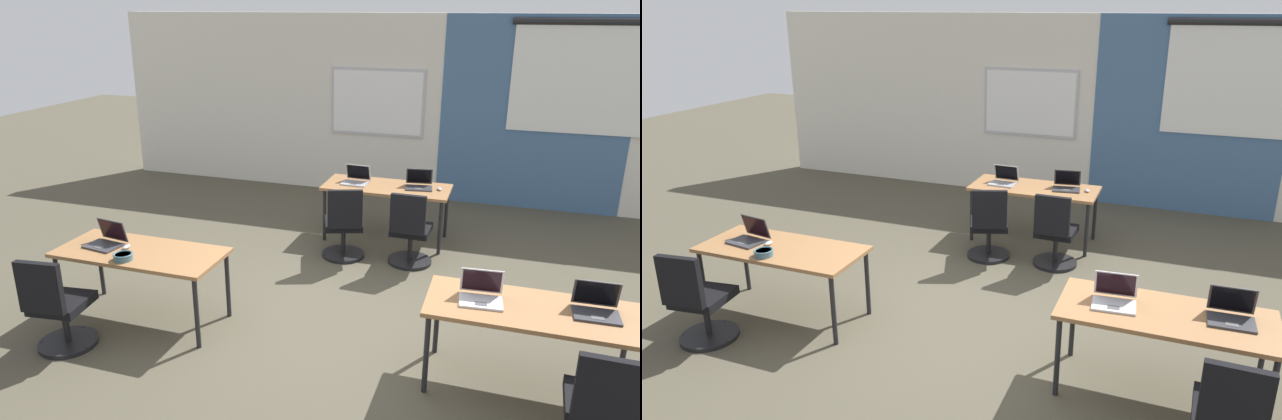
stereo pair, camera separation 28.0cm
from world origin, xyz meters
TOP-DOWN VIEW (x-y plane):
  - ground_plane at (0.00, 0.00)m, footprint 24.00×24.00m
  - back_wall_assembly at (0.05, 4.20)m, footprint 10.00×0.27m
  - desk_near_left at (-1.75, -0.60)m, footprint 1.60×0.70m
  - desk_near_right at (1.75, -0.60)m, footprint 1.60×0.70m
  - desk_far_center at (0.00, 2.20)m, footprint 1.60×0.70m
  - laptop_near_right_inner at (1.37, -0.59)m, footprint 0.35×0.31m
  - laptop_far_left at (-0.41, 2.20)m, footprint 0.34×0.32m
  - chair_far_left at (-0.34, 1.41)m, footprint 0.56×0.61m
  - laptop_far_right at (0.40, 2.26)m, footprint 0.37×0.35m
  - mouse_far_right at (0.66, 2.23)m, footprint 0.09×0.11m
  - chair_far_right at (0.45, 1.47)m, footprint 0.52×0.54m
  - laptop_near_right_end at (2.20, -0.54)m, footprint 0.34×0.29m
  - laptop_near_left_end at (-2.14, -0.58)m, footprint 0.37×0.33m
  - mouse_near_left_end at (-1.91, -0.59)m, footprint 0.06×0.10m
  - chair_near_left_end at (-2.15, -1.30)m, footprint 0.52×0.56m
  - snack_bowl at (-1.77, -0.83)m, footprint 0.18×0.18m

SIDE VIEW (x-z plane):
  - ground_plane at x=0.00m, z-range 0.00..0.00m
  - chair_far_left at x=-0.34m, z-range -0.08..0.84m
  - chair_far_right at x=0.45m, z-range -0.08..0.84m
  - chair_near_left_end at x=-2.15m, z-range -0.08..0.84m
  - desk_near_left at x=-1.75m, z-range 0.30..1.02m
  - desk_near_right at x=1.75m, z-range 0.30..1.02m
  - desk_far_center at x=0.00m, z-range 0.30..1.02m
  - mouse_far_right at x=0.66m, z-range 0.72..0.75m
  - mouse_near_left_end at x=-1.91m, z-range 0.72..0.75m
  - snack_bowl at x=-1.77m, z-range 0.72..0.79m
  - laptop_far_left at x=-0.41m, z-range 0.66..0.88m
  - laptop_far_right at x=0.40m, z-range 0.66..0.88m
  - laptop_near_left_end at x=-2.14m, z-range 0.65..0.89m
  - laptop_near_right_inner at x=1.37m, z-range 0.65..0.89m
  - laptop_near_right_end at x=2.20m, z-range 0.65..0.89m
  - back_wall_assembly at x=0.05m, z-range 0.01..2.81m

